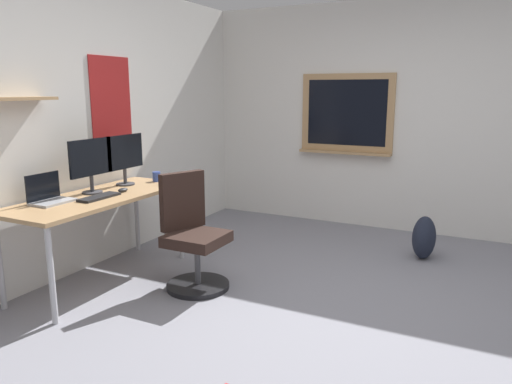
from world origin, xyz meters
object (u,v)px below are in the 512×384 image
at_px(office_chair, 193,239).
at_px(desk, 100,203).
at_px(monitor_primary, 91,162).
at_px(keyboard, 99,197).
at_px(computer_mouse, 123,190).
at_px(backpack, 424,238).
at_px(monitor_secondary, 125,156).
at_px(laptop, 49,196).
at_px(coffee_mug, 156,177).

bearing_deg(office_chair, desk, 107.32).
distance_m(desk, monitor_primary, 0.36).
height_order(monitor_primary, keyboard, monitor_primary).
bearing_deg(office_chair, computer_mouse, 93.41).
height_order(desk, backpack, desk).
xyz_separation_m(office_chair, backpack, (1.57, -1.62, -0.20)).
bearing_deg(office_chair, monitor_secondary, 76.02).
height_order(desk, office_chair, office_chair).
relative_size(laptop, keyboard, 0.84).
xyz_separation_m(monitor_primary, monitor_secondary, (0.41, 0.00, 0.00)).
relative_size(monitor_primary, keyboard, 1.25).
bearing_deg(desk, laptop, 157.37).
distance_m(office_chair, backpack, 2.27).
xyz_separation_m(laptop, computer_mouse, (0.57, -0.24, -0.04)).
xyz_separation_m(office_chair, monitor_primary, (-0.20, 0.87, 0.61)).
height_order(monitor_primary, backpack, monitor_primary).
bearing_deg(desk, office_chair, -72.68).
bearing_deg(coffee_mug, laptop, 170.31).
bearing_deg(monitor_primary, laptop, 173.34).
distance_m(desk, monitor_secondary, 0.58).
relative_size(monitor_secondary, computer_mouse, 4.46).
bearing_deg(keyboard, office_chair, -64.78).
xyz_separation_m(keyboard, coffee_mug, (0.81, 0.05, 0.04)).
bearing_deg(backpack, coffee_mug, 114.63).
height_order(office_chair, backpack, office_chair).
bearing_deg(backpack, laptop, 130.58).
relative_size(computer_mouse, coffee_mug, 1.13).
bearing_deg(monitor_secondary, office_chair, -103.98).
height_order(laptop, backpack, laptop).
distance_m(monitor_primary, computer_mouse, 0.35).
distance_m(computer_mouse, coffee_mug, 0.53).
height_order(office_chair, laptop, laptop).
distance_m(office_chair, computer_mouse, 0.77).
xyz_separation_m(laptop, monitor_secondary, (0.83, -0.05, 0.22)).
distance_m(office_chair, monitor_primary, 1.08).
bearing_deg(monitor_primary, monitor_secondary, 0.00).
xyz_separation_m(coffee_mug, backpack, (1.08, -2.35, -0.59)).
bearing_deg(coffee_mug, monitor_primary, 168.50).
xyz_separation_m(monitor_primary, keyboard, (-0.12, -0.19, -0.26)).
bearing_deg(keyboard, computer_mouse, 0.00).
height_order(office_chair, monitor_primary, monitor_primary).
distance_m(laptop, monitor_secondary, 0.86).
height_order(laptop, monitor_secondary, monitor_secondary).
bearing_deg(keyboard, laptop, 140.61).
xyz_separation_m(laptop, monitor_primary, (0.41, -0.05, 0.22)).
bearing_deg(monitor_primary, backpack, -54.72).
relative_size(monitor_secondary, backpack, 1.10).
bearing_deg(desk, monitor_primary, 68.86).
xyz_separation_m(office_chair, coffee_mug, (0.49, 0.73, 0.39)).
height_order(computer_mouse, coffee_mug, coffee_mug).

